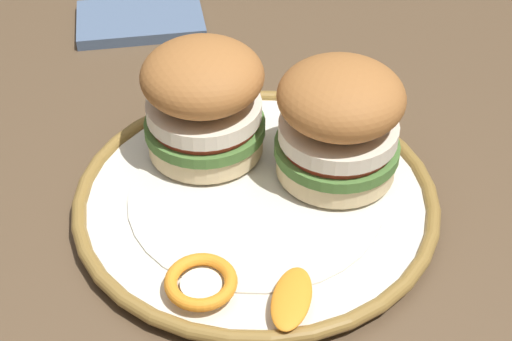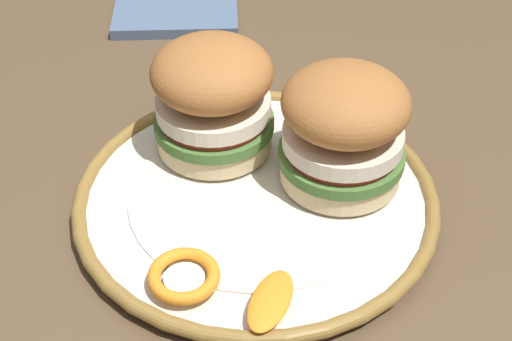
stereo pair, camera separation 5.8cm
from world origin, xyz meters
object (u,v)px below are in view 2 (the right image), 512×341
Objects in this scene: sandwich_half_left at (213,96)px; dining_table at (240,281)px; sandwich_half_right at (344,127)px; dinner_plate at (256,199)px.

dining_table is at bearing 114.80° from sandwich_half_left.
sandwich_half_left is (0.02, -0.05, 0.17)m from dining_table.
dining_table is 0.19m from sandwich_half_right.
dinner_plate is (-0.01, 0.01, 0.11)m from dining_table.
dining_table is 3.78× the size of dinner_plate.
dining_table is 0.11m from dinner_plate.
sandwich_half_right reaches higher than dinner_plate.
sandwich_half_right is at bearing 160.96° from sandwich_half_left.
dining_table is 10.36× the size of sandwich_half_right.
sandwich_half_right reaches higher than dining_table.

